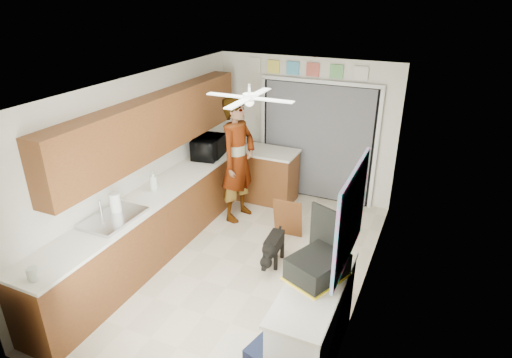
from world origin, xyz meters
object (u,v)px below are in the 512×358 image
(dog, at_px, (274,248))
(suitcase, at_px, (318,267))
(paper_towel_roll, at_px, (115,204))
(soap_bottle, at_px, (153,181))
(microwave, at_px, (209,147))
(man, at_px, (238,160))

(dog, bearing_deg, suitcase, -57.09)
(paper_towel_roll, bearing_deg, soap_bottle, 89.45)
(dog, bearing_deg, microwave, 141.79)
(microwave, xyz_separation_m, paper_towel_roll, (-0.07, -2.21, -0.03))
(paper_towel_roll, bearing_deg, man, 72.18)
(soap_bottle, xyz_separation_m, dog, (1.70, 0.33, -0.84))
(soap_bottle, relative_size, paper_towel_roll, 1.01)
(suitcase, bearing_deg, microwave, 160.48)
(soap_bottle, distance_m, man, 1.48)
(microwave, relative_size, man, 0.30)
(suitcase, height_order, dog, suitcase)
(soap_bottle, distance_m, suitcase, 2.83)
(soap_bottle, height_order, man, man)
(man, distance_m, dog, 1.63)
(paper_towel_roll, distance_m, dog, 2.20)
(paper_towel_roll, bearing_deg, suitcase, -4.20)
(man, bearing_deg, paper_towel_roll, 170.36)
(dog, bearing_deg, man, 132.33)
(microwave, xyz_separation_m, soap_bottle, (-0.06, -1.44, -0.03))
(paper_towel_roll, relative_size, suitcase, 0.52)
(microwave, height_order, dog, microwave)
(man, bearing_deg, microwave, 86.48)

